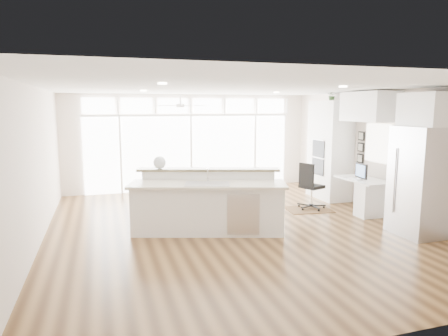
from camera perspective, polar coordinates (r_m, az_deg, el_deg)
name	(u,v)px	position (r m, az deg, el deg)	size (l,w,h in m)	color
floor	(235,229)	(7.89, 1.59, -8.65)	(7.00, 8.00, 0.02)	#462C15
ceiling	(236,87)	(7.54, 1.67, 11.42)	(7.00, 8.00, 0.02)	white
wall_back	(190,142)	(11.43, -4.84, 3.68)	(7.00, 0.04, 2.70)	silver
wall_front	(370,212)	(4.08, 20.10, -5.87)	(7.00, 0.04, 2.70)	silver
wall_left	(34,168)	(7.28, -25.47, 0.03)	(0.04, 8.00, 2.70)	silver
wall_right	(389,153)	(9.32, 22.47, 1.93)	(0.04, 8.00, 2.70)	silver
glass_wall	(191,153)	(11.40, -4.75, 2.15)	(5.80, 0.06, 2.08)	white
transom_row	(190,106)	(11.33, -4.84, 8.85)	(5.90, 0.06, 0.40)	white
desk_window	(379,143)	(9.51, 21.21, 3.33)	(0.04, 0.85, 0.85)	silver
ceiling_fan	(180,102)	(10.11, -6.25, 9.42)	(1.16, 1.16, 0.32)	white
recessed_lights	(232,89)	(7.73, 1.19, 11.21)	(3.40, 3.00, 0.02)	white
oven_cabinet	(330,150)	(10.59, 14.87, 2.48)	(0.64, 1.20, 2.50)	white
desk_nook	(363,196)	(9.48, 19.25, -3.74)	(0.72, 1.30, 0.76)	white
upper_cabinets	(369,107)	(9.30, 20.06, 8.23)	(0.64, 1.30, 0.64)	white
refrigerator	(420,181)	(8.11, 26.25, -1.72)	(0.76, 0.90, 2.00)	silver
fridge_cabinet	(429,109)	(8.04, 27.18, 7.46)	(0.64, 0.90, 0.60)	white
framed_photos	(361,147)	(10.01, 18.97, 2.83)	(0.06, 0.22, 0.80)	black
kitchen_island	(208,202)	(7.50, -2.34, -4.92)	(2.90, 1.09, 1.15)	white
rug	(309,209)	(9.44, 11.99, -5.82)	(1.00, 0.72, 0.01)	#342010
office_chair	(312,186)	(9.45, 12.44, -2.53)	(0.56, 0.51, 1.07)	black
fishbowl	(160,162)	(7.86, -9.19, 0.79)	(0.25, 0.25, 0.25)	silver
monitor	(361,171)	(9.33, 19.03, -0.38)	(0.07, 0.45, 0.37)	black
keyboard	(354,179)	(9.26, 18.13, -1.52)	(0.12, 0.33, 0.02)	white
potted_plant	(332,96)	(10.54, 15.16, 9.84)	(0.25, 0.27, 0.21)	#376029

